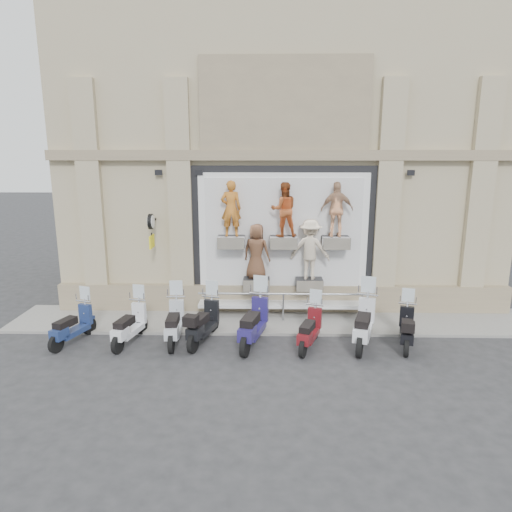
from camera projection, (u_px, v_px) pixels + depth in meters
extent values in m
plane|color=#2B2B2E|center=(286.00, 352.00, 11.55)|extent=(90.00, 90.00, 0.00)
cube|color=#97958F|center=(283.00, 320.00, 13.59)|extent=(16.00, 2.20, 0.08)
cube|color=black|center=(283.00, 237.00, 13.90)|extent=(5.60, 0.10, 4.30)
cube|color=white|center=(283.00, 238.00, 13.84)|extent=(5.10, 0.06, 3.90)
cube|color=white|center=(283.00, 238.00, 13.80)|extent=(4.70, 0.04, 3.60)
cube|color=white|center=(283.00, 303.00, 13.94)|extent=(5.10, 0.75, 0.10)
cube|color=#28282B|center=(231.00, 242.00, 13.59)|extent=(0.80, 0.50, 0.35)
imported|color=orange|center=(231.00, 209.00, 13.36)|extent=(0.62, 0.42, 1.64)
cube|color=#28282B|center=(283.00, 242.00, 13.55)|extent=(0.80, 0.50, 0.35)
imported|color=#964720|center=(284.00, 210.00, 13.33)|extent=(0.84, 0.69, 1.59)
cube|color=#28282B|center=(336.00, 242.00, 13.52)|extent=(0.80, 0.50, 0.35)
imported|color=tan|center=(337.00, 209.00, 13.30)|extent=(0.96, 0.43, 1.61)
cube|color=#28282B|center=(257.00, 284.00, 13.86)|extent=(0.80, 0.50, 0.35)
imported|color=brown|center=(257.00, 251.00, 13.63)|extent=(0.95, 0.77, 1.67)
cube|color=#28282B|center=(309.00, 284.00, 13.83)|extent=(0.80, 0.50, 0.35)
imported|color=beige|center=(310.00, 249.00, 13.58)|extent=(1.29, 0.91, 1.82)
cube|color=black|center=(153.00, 220.00, 13.62)|extent=(0.06, 0.56, 0.06)
cylinder|color=black|center=(151.00, 222.00, 13.36)|extent=(0.10, 0.46, 0.46)
cube|color=yellow|center=(152.00, 242.00, 13.49)|extent=(0.04, 0.50, 0.38)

